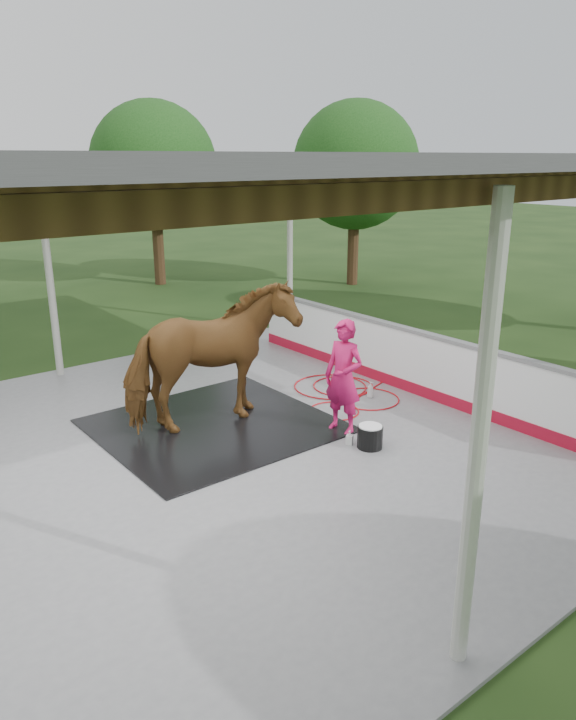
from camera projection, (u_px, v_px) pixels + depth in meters
ground at (181, 463)px, 8.94m from camera, size 100.00×100.00×0.00m
concrete_slab at (181, 461)px, 8.93m from camera, size 12.00×10.00×0.05m
pavilion_structure at (165, 166)px, 7.74m from camera, size 12.60×10.60×4.05m
dasher_board at (406, 360)px, 11.49m from camera, size 0.16×8.00×1.15m
tree_belt at (154, 179)px, 8.64m from camera, size 28.00×28.00×5.80m
rubber_mat at (214, 425)px, 10.03m from camera, size 3.40×3.18×0.03m
horse at (212, 357)px, 9.70m from camera, size 2.71×1.42×2.20m
handler at (344, 377)px, 9.60m from camera, size 0.54×0.71×1.75m
wash_bucket at (370, 436)px, 9.25m from camera, size 0.37×0.37×0.34m
soap_bottle_a at (370, 390)px, 11.18m from camera, size 0.15×0.15×0.29m
soap_bottle_b at (350, 437)px, 9.37m from camera, size 0.13×0.13×0.21m
hose_coil at (343, 392)px, 11.43m from camera, size 2.38×2.08×0.02m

